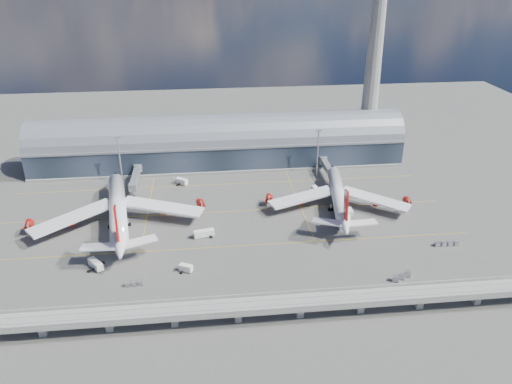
{
  "coord_description": "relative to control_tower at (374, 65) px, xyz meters",
  "views": [
    {
      "loc": [
        -8.25,
        -180.72,
        106.01
      ],
      "look_at": [
        12.95,
        10.0,
        14.0
      ],
      "focal_mm": 35.0,
      "sensor_mm": 36.0,
      "label": 1
    }
  ],
  "objects": [
    {
      "name": "control_tower",
      "position": [
        0.0,
        0.0,
        0.0
      ],
      "size": [
        19.0,
        19.0,
        103.0
      ],
      "color": "gray",
      "rests_on": "ground"
    },
    {
      "name": "ground",
      "position": [
        -85.0,
        -83.0,
        -51.64
      ],
      "size": [
        500.0,
        500.0,
        0.0
      ],
      "primitive_type": "plane",
      "color": "#474744",
      "rests_on": "ground"
    },
    {
      "name": "service_truck_4",
      "position": [
        -40.04,
        -47.48,
        -50.16
      ],
      "size": [
        3.42,
        5.44,
        2.92
      ],
      "rotation": [
        0.0,
        0.0,
        0.23
      ],
      "color": "silver",
      "rests_on": "ground"
    },
    {
      "name": "service_truck_2",
      "position": [
        -94.9,
        -84.24,
        -50.04
      ],
      "size": [
        8.76,
        4.17,
        3.06
      ],
      "rotation": [
        0.0,
        0.0,
        1.79
      ],
      "color": "silver",
      "rests_on": "ground"
    },
    {
      "name": "floodlight_mast_left",
      "position": [
        -135.0,
        -28.0,
        -38.0
      ],
      "size": [
        3.0,
        0.7,
        25.7
      ],
      "color": "gray",
      "rests_on": "ground"
    },
    {
      "name": "service_truck_0",
      "position": [
        -135.42,
        -102.7,
        -50.03
      ],
      "size": [
        6.51,
        7.46,
        3.11
      ],
      "rotation": [
        0.0,
        0.0,
        0.65
      ],
      "color": "silver",
      "rests_on": "ground"
    },
    {
      "name": "jet_bridge_right",
      "position": [
        -29.63,
        -31.82,
        -46.46
      ],
      "size": [
        4.4,
        32.0,
        7.25
      ],
      "color": "gray",
      "rests_on": "ground"
    },
    {
      "name": "service_truck_3",
      "position": [
        -29.53,
        -71.76,
        -50.34
      ],
      "size": [
        2.31,
        5.3,
        2.53
      ],
      "rotation": [
        0.0,
        0.0,
        -0.03
      ],
      "color": "silver",
      "rests_on": "ground"
    },
    {
      "name": "cargo_train_2",
      "position": [
        1.72,
        -101.95,
        -50.76
      ],
      "size": [
        10.15,
        2.19,
        1.68
      ],
      "rotation": [
        0.0,
        0.0,
        1.63
      ],
      "color": "gray",
      "rests_on": "ground"
    },
    {
      "name": "cargo_train_0",
      "position": [
        -119.97,
        -115.43,
        -50.85
      ],
      "size": [
        6.83,
        2.01,
        1.51
      ],
      "rotation": [
        0.0,
        0.0,
        1.48
      ],
      "color": "gray",
      "rests_on": "ground"
    },
    {
      "name": "jet_bridge_left",
      "position": [
        -128.02,
        -29.88,
        -46.46
      ],
      "size": [
        4.4,
        28.0,
        7.25
      ],
      "color": "gray",
      "rests_on": "ground"
    },
    {
      "name": "service_truck_5",
      "position": [
        -105.28,
        -30.7,
        -50.08
      ],
      "size": [
        6.43,
        5.82,
        3.05
      ],
      "rotation": [
        0.0,
        0.0,
        0.9
      ],
      "color": "silver",
      "rests_on": "ground"
    },
    {
      "name": "terminal",
      "position": [
        -85.0,
        -5.01,
        -40.3
      ],
      "size": [
        200.0,
        30.0,
        28.0
      ],
      "color": "#1F2834",
      "rests_on": "ground"
    },
    {
      "name": "guideway",
      "position": [
        -85.0,
        -138.0,
        -46.34
      ],
      "size": [
        220.0,
        8.5,
        7.2
      ],
      "color": "gray",
      "rests_on": "ground"
    },
    {
      "name": "airliner_right",
      "position": [
        -33.43,
        -65.48,
        -45.9
      ],
      "size": [
        66.53,
        69.61,
        22.14
      ],
      "rotation": [
        0.0,
        0.0,
        -0.17
      ],
      "color": "white",
      "rests_on": "ground"
    },
    {
      "name": "airliner_left",
      "position": [
        -131.1,
        -70.18,
        -44.7
      ],
      "size": [
        75.54,
        79.49,
        24.26
      ],
      "rotation": [
        0.0,
        0.0,
        0.16
      ],
      "color": "white",
      "rests_on": "ground"
    },
    {
      "name": "floodlight_mast_right",
      "position": [
        -35.0,
        -28.0,
        -38.0
      ],
      "size": [
        3.0,
        0.7,
        25.7
      ],
      "color": "gray",
      "rests_on": "ground"
    },
    {
      "name": "taxi_lines",
      "position": [
        -85.0,
        -60.89,
        -51.63
      ],
      "size": [
        200.0,
        80.12,
        0.01
      ],
      "color": "gold",
      "rests_on": "ground"
    },
    {
      "name": "service_truck_1",
      "position": [
        -102.01,
        -108.51,
        -50.23
      ],
      "size": [
        5.29,
        4.09,
        2.79
      ],
      "rotation": [
        0.0,
        0.0,
        1.12
      ],
      "color": "silver",
      "rests_on": "ground"
    },
    {
      "name": "cargo_train_1",
      "position": [
        -24.63,
        -121.86,
        -50.63
      ],
      "size": [
        8.64,
        5.21,
        1.94
      ],
      "rotation": [
        0.0,
        0.0,
        1.15
      ],
      "color": "gray",
      "rests_on": "ground"
    }
  ]
}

